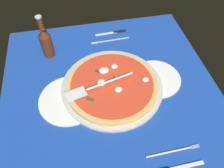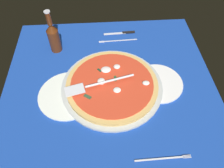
% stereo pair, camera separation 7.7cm
% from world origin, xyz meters
% --- Properties ---
extents(ground_plane, '(0.96, 0.96, 0.01)m').
position_xyz_m(ground_plane, '(0.00, 0.00, -0.00)').
color(ground_plane, '#173E9C').
extents(checker_pattern, '(0.96, 0.96, 0.00)m').
position_xyz_m(checker_pattern, '(0.00, -0.00, 0.00)').
color(checker_pattern, silver).
rests_on(checker_pattern, ground_plane).
extents(pizza_pan, '(0.45, 0.45, 0.01)m').
position_xyz_m(pizza_pan, '(-0.01, 0.01, 0.01)').
color(pizza_pan, '#AEB5B5').
rests_on(pizza_pan, ground_plane).
extents(dinner_plate_left, '(0.23, 0.23, 0.01)m').
position_xyz_m(dinner_plate_left, '(-0.22, -0.00, 0.01)').
color(dinner_plate_left, white).
rests_on(dinner_plate_left, ground_plane).
extents(dinner_plate_right, '(0.26, 0.26, 0.01)m').
position_xyz_m(dinner_plate_right, '(0.19, 0.04, 0.01)').
color(dinner_plate_right, white).
rests_on(dinner_plate_right, ground_plane).
extents(pizza, '(0.41, 0.41, 0.03)m').
position_xyz_m(pizza, '(-0.01, 0.01, 0.02)').
color(pizza, tan).
rests_on(pizza, pizza_pan).
extents(pizza_server, '(0.30, 0.10, 0.01)m').
position_xyz_m(pizza_server, '(0.06, 0.02, 0.05)').
color(pizza_server, silver).
rests_on(pizza_server, pizza).
extents(place_setting_near, '(0.21, 0.14, 0.01)m').
position_xyz_m(place_setting_near, '(-0.08, -0.34, 0.00)').
color(place_setting_near, white).
rests_on(place_setting_near, ground_plane).
extents(place_setting_far, '(0.22, 0.14, 0.01)m').
position_xyz_m(place_setting_far, '(-0.15, 0.38, 0.00)').
color(place_setting_far, silver).
rests_on(place_setting_far, ground_plane).
extents(beer_bottle, '(0.06, 0.06, 0.23)m').
position_xyz_m(beer_bottle, '(0.26, -0.26, 0.09)').
color(beer_bottle, '#4E250F').
rests_on(beer_bottle, ground_plane).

